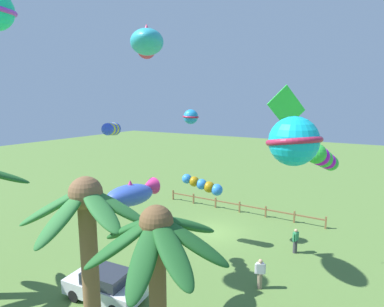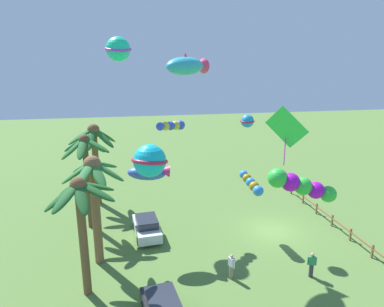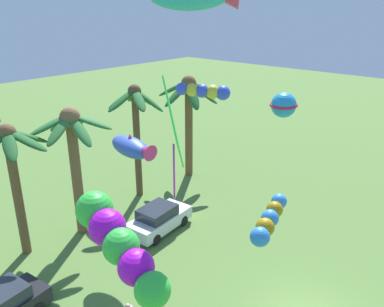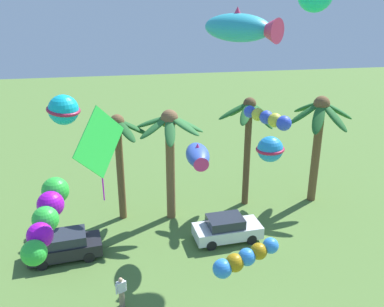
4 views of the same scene
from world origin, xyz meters
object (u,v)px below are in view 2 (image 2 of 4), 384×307
kite_ball_4 (150,161)px  kite_ball_5 (118,49)px  kite_ball_1 (247,121)px  kite_diamond_3 (286,128)px  palm_tree_0 (94,185)px  spectator_0 (231,266)px  spectator_1 (312,265)px  kite_tube_8 (172,126)px  kite_fish_6 (149,173)px  kite_tube_2 (252,183)px  kite_tube_7 (300,185)px  palm_tree_1 (80,207)px  parked_car_1 (147,227)px  palm_tree_2 (85,158)px  palm_tree_3 (94,145)px  kite_fish_0 (187,66)px

kite_ball_4 → kite_ball_5: kite_ball_5 is taller
kite_ball_1 → kite_diamond_3: kite_diamond_3 is taller
palm_tree_0 → spectator_0: 9.63m
kite_ball_1 → kite_diamond_3: size_ratio=0.31×
spectator_1 → kite_diamond_3: 8.56m
spectator_0 → kite_ball_5: kite_ball_5 is taller
spectator_1 → kite_ball_4: 12.21m
kite_ball_4 → kite_tube_8: bearing=-13.1°
spectator_1 → kite_fish_6: bearing=61.1°
kite_tube_2 → kite_tube_7: (-7.09, 0.19, 2.47)m
palm_tree_1 → parked_car_1: palm_tree_1 is taller
kite_tube_2 → kite_tube_7: 7.51m
palm_tree_2 → spectator_1: 17.17m
kite_tube_2 → kite_diamond_3: bearing=178.4°
palm_tree_2 → kite_tube_8: size_ratio=3.25×
spectator_0 → kite_diamond_3: 8.75m
kite_diamond_3 → kite_tube_8: 9.37m
palm_tree_3 → kite_ball_1: size_ratio=7.08×
spectator_0 → kite_tube_2: (4.86, -2.90, 3.29)m
palm_tree_2 → kite_tube_7: (-10.69, -11.62, 0.95)m
parked_car_1 → kite_tube_7: bearing=-138.6°
kite_tube_2 → kite_tube_8: size_ratio=1.19×
palm_tree_2 → kite_tube_7: 15.82m
kite_fish_0 → spectator_0: bearing=-163.8°
kite_tube_2 → kite_tube_7: kite_tube_7 is taller
palm_tree_3 → kite_ball_1: bearing=-123.4°
spectator_1 → kite_ball_5: (11.58, 10.91, 12.72)m
palm_tree_1 → spectator_0: bearing=-91.1°
palm_tree_0 → kite_ball_4: (-5.59, -3.10, 2.98)m
parked_car_1 → kite_tube_2: 8.37m
kite_tube_2 → kite_ball_5: kite_ball_5 is taller
palm_tree_2 → kite_ball_5: (2.39, -2.78, 7.91)m
palm_tree_1 → kite_diamond_3: size_ratio=2.07×
spectator_1 → kite_fish_0: (6.39, 6.42, 11.51)m
palm_tree_1 → palm_tree_2: palm_tree_2 is taller
palm_tree_0 → parked_car_1: size_ratio=1.77×
spectator_1 → kite_ball_1: (6.43, 2.10, 7.70)m
kite_tube_2 → kite_tube_8: 7.16m
kite_tube_7 → spectator_1: bearing=-54.0°
palm_tree_1 → palm_tree_3: bearing=1.7°
palm_tree_1 → kite_tube_2: (4.69, -11.20, -1.12)m
kite_diamond_3 → parked_car_1: bearing=49.3°
palm_tree_3 → kite_ball_5: bearing=-132.4°
palm_tree_3 → kite_tube_8: bearing=-132.9°
kite_ball_1 → kite_diamond_3: (-5.94, -0.07, 0.60)m
kite_ball_1 → kite_tube_2: kite_ball_1 is taller
kite_tube_2 → kite_diamond_3: size_ratio=0.82×
palm_tree_1 → kite_fish_0: size_ratio=1.91×
spectator_0 → kite_diamond_3: kite_diamond_3 is taller
kite_ball_5 → palm_tree_3: bearing=47.6°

